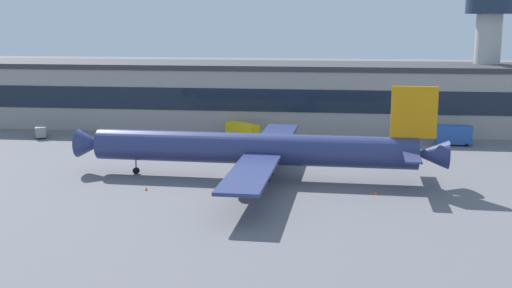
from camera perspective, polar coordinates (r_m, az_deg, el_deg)
The scene contains 9 objects.
ground_plane at distance 109.01m, azimuth -2.05°, elevation -2.87°, with size 600.00×600.00×0.00m, color slate.
terminal_building at distance 155.43m, azimuth 0.78°, elevation 4.28°, with size 164.75×20.02×15.35m.
airliner at distance 106.56m, azimuth 0.23°, elevation -0.44°, with size 61.41×52.86×15.67m.
control_tower at distance 161.16m, azimuth 19.62°, elevation 8.40°, with size 11.11×11.11×32.71m.
catering_truck at distance 140.45m, azimuth 16.82°, elevation 0.81°, with size 7.20×2.64×4.15m.
fuel_truck at distance 142.14m, azimuth -1.25°, elevation 1.24°, with size 8.17×7.64×3.35m.
crew_van at distance 150.77m, azimuth -18.32°, elevation 1.09°, with size 4.26×5.64×2.55m.
traffic_cone_0 at distance 99.79m, azimuth 10.43°, elevation -4.20°, with size 0.50×0.50×0.63m, color #F2590C.
traffic_cone_1 at distance 101.84m, azimuth -9.58°, elevation -3.87°, with size 0.46×0.46×0.57m, color #F2590C.
Camera 1 is at (16.84, -104.37, 26.59)m, focal length 45.78 mm.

